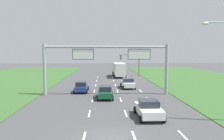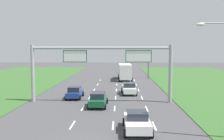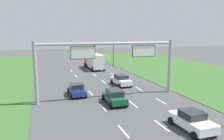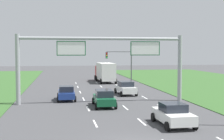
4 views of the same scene
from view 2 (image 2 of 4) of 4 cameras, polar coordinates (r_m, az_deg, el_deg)
lane_dashes_inner_left at (r=25.02m, az=-7.72°, el=-10.26°), size 0.14×56.40×0.01m
lane_dashes_inner_right at (r=24.70m, az=0.45°, el=-10.42°), size 0.14×56.40×0.01m
lane_dashes_slip at (r=24.86m, az=8.68°, el=-10.37°), size 0.14×56.40×0.01m
car_near_red at (r=36.03m, az=3.88°, el=-4.18°), size 2.21×4.35×1.63m
car_lead_silver at (r=33.32m, az=-8.52°, el=-5.06°), size 1.98×3.97×1.56m
car_mid_lane at (r=20.25m, az=5.72°, el=-11.61°), size 2.25×4.13×1.60m
car_far_ahead at (r=28.43m, az=-3.19°, el=-6.68°), size 2.08×4.21×1.62m
box_truck at (r=51.85m, az=2.95°, el=-0.29°), size 2.87×8.66×3.32m
sign_gantry at (r=30.24m, az=-2.23°, el=1.81°), size 17.24×0.44×7.00m
traffic_light_mast at (r=53.34m, az=6.24°, el=2.07°), size 4.76×0.49×5.60m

